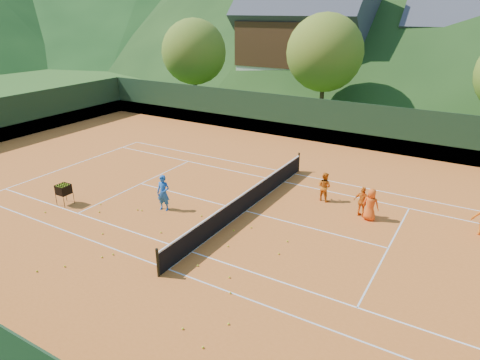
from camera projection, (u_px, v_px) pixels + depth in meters
The scene contains 39 objects.
ground at pixel (245, 211), 19.59m from camera, with size 400.00×400.00×0.00m, color #264B17.
clay_court at pixel (245, 211), 19.58m from camera, with size 40.00×24.00×0.02m, color #C75F20.
coach at pixel (163, 193), 19.40m from camera, with size 0.61×0.40×1.68m, color blue.
student_a at pixel (324, 187), 20.42m from camera, with size 0.69×0.54×1.42m, color orange.
student_b at pixel (362, 202), 18.85m from camera, with size 0.82×0.34×1.39m, color orange.
student_c at pixel (371, 205), 18.52m from camera, with size 0.71×0.46×1.45m, color #FA5A16.
tennis_ball_0 at pixel (102, 257), 15.89m from camera, with size 0.07×0.07×0.07m, color #CCD824.
tennis_ball_1 at pixel (37, 271), 15.04m from camera, with size 0.07×0.07×0.07m, color #CCD824.
tennis_ball_2 at pixel (142, 210), 19.55m from camera, with size 0.07×0.07×0.07m, color #CCD824.
tennis_ball_3 at pixel (137, 210), 19.62m from camera, with size 0.07×0.07×0.07m, color #CCD824.
tennis_ball_4 at pixel (99, 212), 19.40m from camera, with size 0.07×0.07×0.07m, color #CCD824.
tennis_ball_5 at pixel (101, 204), 20.16m from camera, with size 0.07×0.07×0.07m, color #CCD824.
tennis_ball_6 at pixel (203, 347), 11.66m from camera, with size 0.07×0.07×0.07m, color #CCD824.
tennis_ball_8 at pixel (228, 324), 12.53m from camera, with size 0.07×0.07×0.07m, color #CCD824.
tennis_ball_9 at pixel (279, 254), 16.11m from camera, with size 0.07×0.07×0.07m, color #CCD824.
tennis_ball_10 at pixel (251, 227), 18.04m from camera, with size 0.07×0.07×0.07m, color #CCD824.
tennis_ball_11 at pixel (287, 241), 16.97m from camera, with size 0.07×0.07×0.07m, color #CCD824.
tennis_ball_12 at pixel (230, 293), 13.89m from camera, with size 0.07×0.07×0.07m, color #CCD824.
tennis_ball_13 at pixel (198, 266), 15.37m from camera, with size 0.07×0.07×0.07m, color #CCD824.
tennis_ball_14 at pixel (183, 329), 12.34m from camera, with size 0.07×0.07×0.07m, color #CCD824.
tennis_ball_15 at pixel (234, 230), 17.79m from camera, with size 0.07×0.07×0.07m, color #CCD824.
tennis_ball_17 at pixel (161, 232), 17.64m from camera, with size 0.07×0.07×0.07m, color #CCD824.
tennis_ball_18 at pixel (65, 266), 15.32m from camera, with size 0.07×0.07×0.07m, color #CCD824.
tennis_ball_19 at pixel (208, 238), 17.24m from camera, with size 0.07×0.07×0.07m, color #CCD824.
tennis_ball_20 at pixel (229, 277), 14.70m from camera, with size 0.07×0.07×0.07m, color #CCD824.
tennis_ball_21 at pixel (45, 212), 19.38m from camera, with size 0.07×0.07×0.07m, color #CCD824.
tennis_ball_22 at pixel (228, 246), 16.62m from camera, with size 0.07×0.07×0.07m, color #CCD824.
tennis_ball_23 at pixel (212, 220), 18.66m from camera, with size 0.07×0.07×0.07m, color #CCD824.
tennis_ball_24 at pixel (113, 254), 16.08m from camera, with size 0.07×0.07×0.07m, color #CCD824.
tennis_ball_25 at pixel (201, 216), 19.05m from camera, with size 0.07×0.07×0.07m, color #CCD824.
tennis_ball_26 at pixel (103, 234), 17.54m from camera, with size 0.07×0.07×0.07m, color #CCD824.
court_lines at pixel (245, 211), 19.58m from camera, with size 23.83×11.03×0.00m.
tennis_net at pixel (246, 201), 19.39m from camera, with size 0.10×12.07×1.10m.
perimeter_fence at pixel (246, 186), 19.11m from camera, with size 40.40×24.24×3.00m.
ball_hopper at pixel (64, 190), 19.96m from camera, with size 0.57×0.57×1.00m.
chalet_left at pixel (305, 38), 46.12m from camera, with size 13.80×9.93×12.92m.
chalet_mid at pixel (472, 48), 41.95m from camera, with size 12.65×8.82×11.45m.
tree_a at pixel (194, 52), 39.70m from camera, with size 6.00×6.00×7.88m.
tree_b at pixel (325, 53), 35.47m from camera, with size 6.40×6.40×8.40m.
Camera 1 is at (8.81, -15.27, 8.66)m, focal length 32.00 mm.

